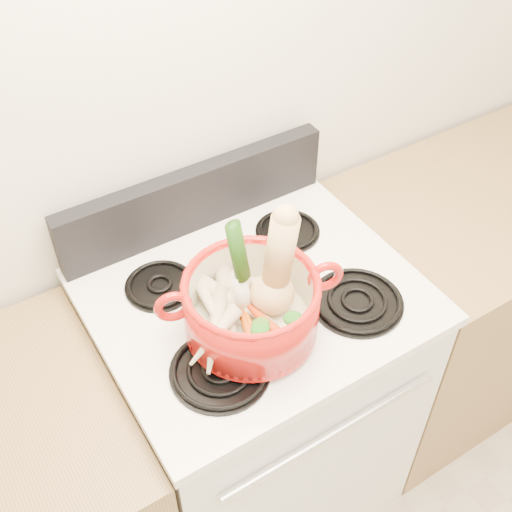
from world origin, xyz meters
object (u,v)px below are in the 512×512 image
dutch_oven (251,307)px  leek (241,272)px  stove_body (255,403)px  squash (273,267)px

dutch_oven → leek: bearing=118.1°
stove_body → dutch_oven: (-0.07, -0.10, 0.58)m
dutch_oven → leek: (-0.01, 0.03, 0.09)m
stove_body → squash: squash is taller
dutch_oven → leek: 0.09m
stove_body → squash: size_ratio=3.50×
squash → leek: squash is taller
stove_body → dutch_oven: bearing=-125.8°
leek → squash: bearing=-45.0°
squash → leek: 0.07m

